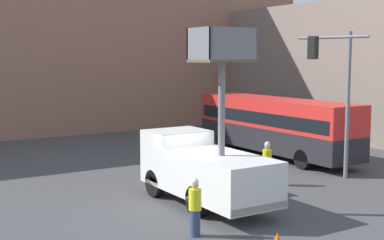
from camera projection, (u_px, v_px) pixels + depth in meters
ground_plane at (192, 203)px, 19.81m from camera, size 120.00×120.00×0.00m
building_backdrop_far at (20, 31)px, 39.02m from camera, size 44.00×10.00×14.55m
utility_truck at (204, 166)px, 19.40m from camera, size 2.29×6.10×6.34m
city_bus at (275, 123)px, 28.93m from camera, size 2.50×10.69×3.14m
traffic_light_pole at (337, 81)px, 22.59m from camera, size 3.32×3.06×6.49m
road_worker_near_truck at (195, 207)px, 16.02m from camera, size 0.38×0.38×1.78m
road_worker_directing at (267, 163)px, 22.45m from camera, size 0.38×0.38×1.86m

